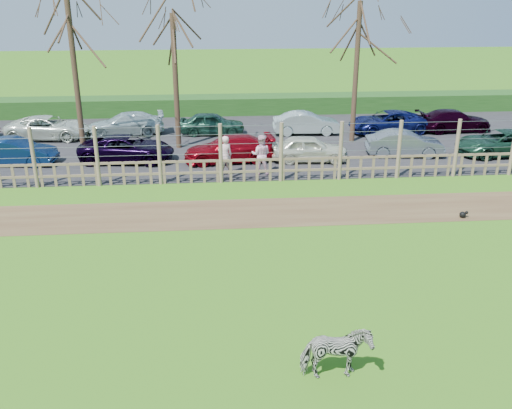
{
  "coord_description": "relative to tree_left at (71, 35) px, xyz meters",
  "views": [
    {
      "loc": [
        -0.41,
        -14.6,
        7.76
      ],
      "look_at": [
        1.0,
        2.5,
        1.1
      ],
      "focal_mm": 40.0,
      "sensor_mm": 36.0,
      "label": 1
    }
  ],
  "objects": [
    {
      "name": "tree_left",
      "position": [
        0.0,
        0.0,
        0.0
      ],
      "size": [
        4.8,
        4.8,
        7.88
      ],
      "color": "#3D2B1E",
      "rests_on": "ground"
    },
    {
      "name": "car_3",
      "position": [
        6.93,
        -1.63,
        -4.98
      ],
      "size": [
        4.28,
        2.09,
        1.2
      ],
      "primitive_type": "imported",
      "rotation": [
        0.0,
        0.0,
        4.81
      ],
      "color": "maroon",
      "rests_on": "asphalt"
    },
    {
      "name": "car_8",
      "position": [
        -2.45,
        3.33,
        -4.98
      ],
      "size": [
        4.47,
        2.34,
        1.2
      ],
      "primitive_type": "imported",
      "rotation": [
        0.0,
        0.0,
        1.49
      ],
      "color": "silver",
      "rests_on": "asphalt"
    },
    {
      "name": "car_10",
      "position": [
        6.2,
        3.56,
        -4.98
      ],
      "size": [
        3.62,
        1.69,
        1.2
      ],
      "primitive_type": "imported",
      "rotation": [
        0.0,
        0.0,
        1.49
      ],
      "color": "#1E4836",
      "rests_on": "asphalt"
    },
    {
      "name": "tree_mid",
      "position": [
        4.5,
        1.0,
        -0.75
      ],
      "size": [
        4.8,
        4.8,
        6.83
      ],
      "color": "#3D2B1E",
      "rests_on": "ground"
    },
    {
      "name": "visitor_b",
      "position": [
        8.24,
        -3.6,
        -4.71
      ],
      "size": [
        0.97,
        0.83,
        1.72
      ],
      "primitive_type": "imported",
      "rotation": [
        0.0,
        0.0,
        2.91
      ],
      "color": "#EFB8D2",
      "rests_on": "asphalt"
    },
    {
      "name": "hedge",
      "position": [
        6.5,
        9.0,
        -5.07
      ],
      "size": [
        46.0,
        2.0,
        1.1
      ],
      "primitive_type": "cube",
      "color": "#1E4716",
      "rests_on": "ground"
    },
    {
      "name": "dirt_strip",
      "position": [
        6.5,
        -8.0,
        -5.61
      ],
      "size": [
        34.0,
        2.8,
        0.01
      ],
      "primitive_type": "cube",
      "color": "brown",
      "rests_on": "ground"
    },
    {
      "name": "car_1",
      "position": [
        -2.77,
        -1.3,
        -4.98
      ],
      "size": [
        3.76,
        1.65,
        1.2
      ],
      "primitive_type": "imported",
      "rotation": [
        0.0,
        0.0,
        1.46
      ],
      "color": "#0C244D",
      "rests_on": "asphalt"
    },
    {
      "name": "tree_right",
      "position": [
        13.5,
        1.5,
        -0.37
      ],
      "size": [
        4.8,
        4.8,
        7.35
      ],
      "color": "#3D2B1E",
      "rests_on": "ground"
    },
    {
      "name": "car_2",
      "position": [
        2.23,
        -1.22,
        -4.98
      ],
      "size": [
        4.51,
        2.44,
        1.2
      ],
      "primitive_type": "imported",
      "rotation": [
        0.0,
        0.0,
        1.46
      ],
      "color": "black",
      "rests_on": "asphalt"
    },
    {
      "name": "car_9",
      "position": [
        1.51,
        3.85,
        -4.98
      ],
      "size": [
        4.31,
        2.17,
        1.2
      ],
      "primitive_type": "imported",
      "rotation": [
        0.0,
        0.0,
        4.83
      ],
      "color": "#AFC5C3",
      "rests_on": "asphalt"
    },
    {
      "name": "car_4",
      "position": [
        10.66,
        -1.88,
        -4.98
      ],
      "size": [
        3.62,
        1.68,
        1.2
      ],
      "primitive_type": "imported",
      "rotation": [
        0.0,
        0.0,
        1.49
      ],
      "color": "#E9EBCF",
      "rests_on": "asphalt"
    },
    {
      "name": "ground",
      "position": [
        6.5,
        -12.5,
        -5.62
      ],
      "size": [
        120.0,
        120.0,
        0.0
      ],
      "primitive_type": "plane",
      "color": "#558727",
      "rests_on": "ground"
    },
    {
      "name": "car_12",
      "position": [
        15.89,
        3.14,
        -4.98
      ],
      "size": [
        4.51,
        2.45,
        1.2
      ],
      "primitive_type": "imported",
      "rotation": [
        0.0,
        0.0,
        4.82
      ],
      "color": "#0F1552",
      "rests_on": "asphalt"
    },
    {
      "name": "car_11",
      "position": [
        11.36,
        3.22,
        -4.98
      ],
      "size": [
        3.68,
        1.39,
        1.2
      ],
      "primitive_type": "imported",
      "rotation": [
        0.0,
        0.0,
        1.54
      ],
      "color": "#ADC4BE",
      "rests_on": "asphalt"
    },
    {
      "name": "asphalt",
      "position": [
        6.5,
        2.0,
        -5.6
      ],
      "size": [
        44.0,
        13.0,
        0.04
      ],
      "primitive_type": "cube",
      "color": "#232326",
      "rests_on": "ground"
    },
    {
      "name": "car_5",
      "position": [
        15.34,
        -1.37,
        -4.98
      ],
      "size": [
        3.77,
        1.69,
        1.2
      ],
      "primitive_type": "imported",
      "rotation": [
        0.0,
        0.0,
        1.45
      ],
      "color": "slate",
      "rests_on": "asphalt"
    },
    {
      "name": "car_6",
      "position": [
        20.01,
        -1.61,
        -4.98
      ],
      "size": [
        4.45,
        2.3,
        1.2
      ],
      "primitive_type": "imported",
      "rotation": [
        0.0,
        0.0,
        4.78
      ],
      "color": "#1C432F",
      "rests_on": "asphalt"
    },
    {
      "name": "fence",
      "position": [
        6.5,
        -4.5,
        -4.81
      ],
      "size": [
        30.16,
        0.16,
        2.5
      ],
      "color": "brown",
      "rests_on": "ground"
    },
    {
      "name": "car_13",
      "position": [
        19.67,
        3.17,
        -4.98
      ],
      "size": [
        4.24,
        1.96,
        1.2
      ],
      "primitive_type": "imported",
      "rotation": [
        0.0,
        0.0,
        1.64
      ],
      "color": "black",
      "rests_on": "asphalt"
    },
    {
      "name": "zebra",
      "position": [
        8.55,
        -17.39,
        -5.01
      ],
      "size": [
        1.47,
        0.72,
        1.22
      ],
      "primitive_type": "imported",
      "rotation": [
        0.0,
        0.0,
        1.61
      ],
      "color": "gray",
      "rests_on": "ground"
    },
    {
      "name": "crow",
      "position": [
        14.95,
        -9.08,
        -5.49
      ],
      "size": [
        0.31,
        0.23,
        0.25
      ],
      "color": "black",
      "rests_on": "ground"
    },
    {
      "name": "visitor_a",
      "position": [
        6.7,
        -3.61,
        -4.71
      ],
      "size": [
        0.72,
        0.57,
        1.72
      ],
      "primitive_type": "imported",
      "rotation": [
        0.0,
        0.0,
        3.41
      ],
      "color": "beige",
      "rests_on": "asphalt"
    }
  ]
}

